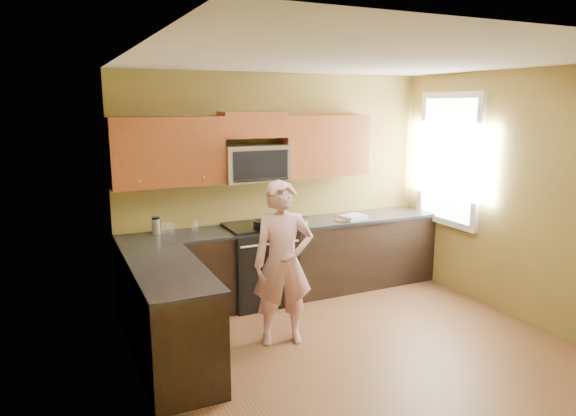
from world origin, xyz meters
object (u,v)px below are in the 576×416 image
butter_tub (303,225)px  stove (259,264)px  travel_mug (156,234)px  microwave (254,181)px  woman (283,263)px  frying_pan (264,225)px

butter_tub → stove: bearing=165.5°
butter_tub → travel_mug: 1.69m
microwave → butter_tub: (0.51, -0.26, -0.53)m
woman → stove: bearing=96.2°
woman → butter_tub: (0.69, 0.94, 0.11)m
stove → frying_pan: frying_pan is taller
stove → butter_tub: bearing=-14.5°
frying_pan → butter_tub: (0.47, -0.09, -0.03)m
frying_pan → stove: bearing=150.7°
frying_pan → woman: bearing=-89.3°
frying_pan → butter_tub: bearing=1.7°
microwave → travel_mug: bearing=177.1°
travel_mug → stove: bearing=-9.0°
stove → travel_mug: bearing=171.0°
microwave → frying_pan: (0.04, -0.16, -0.50)m
microwave → travel_mug: 1.27m
stove → travel_mug: travel_mug is taller
stove → microwave: (0.00, 0.12, 0.97)m
butter_tub → microwave: bearing=153.2°
frying_pan → butter_tub: 0.48m
microwave → frying_pan: microwave is taller
woman → butter_tub: bearing=69.4°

